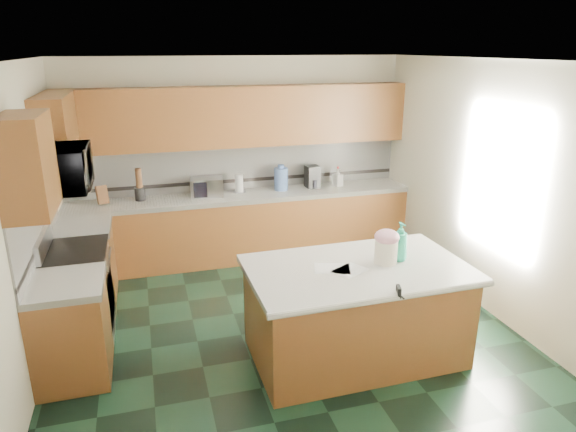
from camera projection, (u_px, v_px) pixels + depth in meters
name	position (u px, v px, depth m)	size (l,w,h in m)	color
floor	(283.00, 328.00, 5.38)	(4.60, 4.60, 0.00)	black
ceiling	(283.00, 60.00, 4.53)	(4.60, 4.60, 0.00)	white
wall_back	(238.00, 158.00, 7.07)	(4.60, 0.04, 2.70)	#F1E9CE
wall_front	(395.00, 325.00, 2.84)	(4.60, 0.04, 2.70)	#F1E9CE
wall_left	(20.00, 228.00, 4.35)	(0.04, 4.60, 2.70)	#F1E9CE
wall_right	(489.00, 188.00, 5.56)	(0.04, 4.60, 2.70)	#F1E9CE
back_base_cab	(245.00, 228.00, 7.07)	(4.60, 0.60, 0.86)	#442A12
back_countertop	(244.00, 196.00, 6.93)	(4.60, 0.64, 0.06)	white
back_upper_cab	(239.00, 116.00, 6.72)	(4.60, 0.33, 0.78)	#442A12
back_backsplash	(239.00, 167.00, 7.08)	(4.60, 0.02, 0.63)	silver
back_accent_band	(239.00, 180.00, 7.14)	(4.60, 0.01, 0.05)	black
left_base_cab_rear	(86.00, 264.00, 5.90)	(0.60, 0.82, 0.86)	#442A12
left_counter_rear	(81.00, 227.00, 5.75)	(0.64, 0.82, 0.06)	white
left_base_cab_front	(72.00, 332.00, 4.50)	(0.60, 0.72, 0.86)	#442A12
left_counter_front	(64.00, 285.00, 4.36)	(0.64, 0.72, 0.06)	white
left_backsplash	(37.00, 220.00, 4.89)	(0.02, 2.30, 0.63)	silver
left_accent_band	(41.00, 239.00, 4.96)	(0.01, 2.30, 0.05)	black
left_upper_cab_rear	(56.00, 132.00, 5.51)	(0.33, 1.09, 0.78)	#442A12
left_upper_cab_front	(27.00, 165.00, 3.99)	(0.33, 0.72, 0.78)	#442A12
range_body	(79.00, 294.00, 5.18)	(0.60, 0.76, 0.88)	#B7B7BC
range_oven_door	(110.00, 294.00, 5.26)	(0.02, 0.68, 0.55)	black
range_cooktop	(73.00, 252.00, 5.03)	(0.62, 0.78, 0.04)	black
range_handle	(109.00, 259.00, 5.15)	(0.02, 0.02, 0.66)	#B7B7BC
range_backguard	(43.00, 243.00, 4.92)	(0.06, 0.76, 0.18)	#B7B7BC
microwave	(62.00, 169.00, 4.77)	(0.73, 0.50, 0.41)	#B7B7BC
island_base	(355.00, 314.00, 4.80)	(1.90, 1.08, 0.86)	#442A12
island_top	(358.00, 269.00, 4.66)	(2.00, 1.18, 0.06)	white
island_bullnose	(387.00, 299.00, 4.12)	(0.06, 0.06, 2.00)	white
treat_jar	(386.00, 252.00, 4.69)	(0.21, 0.21, 0.22)	white
treat_jar_lid	(387.00, 237.00, 4.65)	(0.23, 0.23, 0.14)	pink
treat_jar_knob	(387.00, 232.00, 4.63)	(0.03, 0.03, 0.07)	tan
treat_jar_knob_end_l	(383.00, 232.00, 4.62)	(0.04, 0.04, 0.04)	tan
treat_jar_knob_end_r	(391.00, 232.00, 4.64)	(0.04, 0.04, 0.04)	tan
soap_bottle_island	(400.00, 242.00, 4.73)	(0.14, 0.14, 0.37)	#25A683
paper_sheet_a	(350.00, 270.00, 4.56)	(0.30, 0.22, 0.00)	white
paper_sheet_b	(332.00, 269.00, 4.60)	(0.32, 0.24, 0.00)	white
clamp_body	(399.00, 291.00, 4.15)	(0.03, 0.10, 0.09)	black
clamp_handle	(402.00, 297.00, 4.10)	(0.02, 0.02, 0.07)	black
knife_block	(102.00, 195.00, 6.45)	(0.13, 0.11, 0.23)	#472814
utensil_crock	(140.00, 194.00, 6.61)	(0.14, 0.14, 0.17)	black
utensil_bundle	(139.00, 178.00, 6.55)	(0.08, 0.08, 0.25)	#472814
toaster_oven	(207.00, 187.00, 6.80)	(0.42, 0.29, 0.25)	#B7B7BC
toaster_oven_door	(208.00, 189.00, 6.67)	(0.38, 0.01, 0.21)	black
paper_towel	(239.00, 183.00, 6.96)	(0.11, 0.11, 0.25)	white
paper_towel_base	(239.00, 192.00, 6.99)	(0.17, 0.17, 0.01)	#B7B7BC
water_jug	(281.00, 179.00, 7.06)	(0.19, 0.19, 0.31)	#4E6EB1
water_jug_neck	(281.00, 166.00, 7.01)	(0.09, 0.09, 0.04)	#4E6EB1
coffee_maker	(312.00, 177.00, 7.20)	(0.18, 0.20, 0.31)	black
coffee_carafe	(313.00, 184.00, 7.19)	(0.13, 0.13, 0.13)	black
soap_bottle_back	(338.00, 177.00, 7.28)	(0.11, 0.12, 0.25)	white
soap_back_cap	(338.00, 168.00, 7.24)	(0.02, 0.02, 0.03)	red
window_light_proxy	(500.00, 179.00, 5.33)	(0.02, 1.40, 1.10)	white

